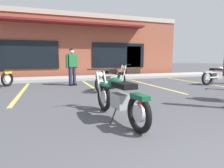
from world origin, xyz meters
TOP-DOWN VIEW (x-y plane):
  - ground_plane at (0.00, 3.40)m, footprint 80.00×80.00m
  - sidewalk_kerb at (0.00, 10.42)m, footprint 22.00×1.80m
  - brick_storefront_building at (0.00, 14.34)m, footprint 15.09×6.11m
  - painted_stall_lines at (-0.00, 6.82)m, footprint 10.92×4.80m
  - motorcycle_foreground_classic at (-0.47, 2.77)m, footprint 0.69×2.11m
  - motorcycle_red_sportbike at (5.87, 6.00)m, footprint 2.11×0.66m
  - motorcycle_blue_standard at (0.59, 6.18)m, footprint 1.77×1.50m
  - person_in_shorts_foreground at (-0.73, 7.93)m, footprint 0.59×0.38m
  - helmet_on_pavement at (0.34, 3.22)m, footprint 0.26×0.26m

SIDE VIEW (x-z plane):
  - ground_plane at x=0.00m, z-range 0.00..0.00m
  - painted_stall_lines at x=0.00m, z-range 0.00..0.01m
  - sidewalk_kerb at x=0.00m, z-range 0.00..0.14m
  - helmet_on_pavement at x=0.34m, z-range 0.00..0.26m
  - motorcycle_foreground_classic at x=-0.47m, z-range -0.03..0.95m
  - motorcycle_red_sportbike at x=5.87m, z-range -0.03..0.95m
  - motorcycle_blue_standard at x=0.59m, z-range -0.03..0.95m
  - person_in_shorts_foreground at x=-0.73m, z-range 0.11..1.79m
  - brick_storefront_building at x=0.00m, z-range 0.00..4.19m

